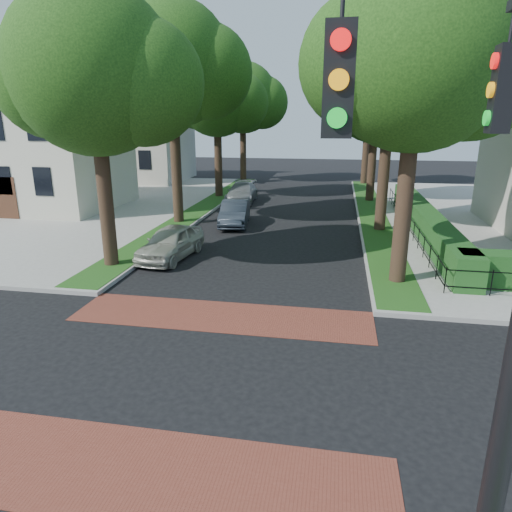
% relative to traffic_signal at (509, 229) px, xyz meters
% --- Properties ---
extents(ground, '(120.00, 120.00, 0.00)m').
position_rel_traffic_signal_xyz_m(ground, '(-4.89, 4.41, -4.71)').
color(ground, black).
rests_on(ground, ground).
extents(sidewalk_nw, '(30.00, 30.00, 0.15)m').
position_rel_traffic_signal_xyz_m(sidewalk_nw, '(-24.39, 23.41, -4.63)').
color(sidewalk_nw, gray).
rests_on(sidewalk_nw, ground).
extents(crosswalk_far, '(9.00, 2.20, 0.01)m').
position_rel_traffic_signal_xyz_m(crosswalk_far, '(-4.89, 7.61, -4.70)').
color(crosswalk_far, brown).
rests_on(crosswalk_far, ground).
extents(crosswalk_near, '(9.00, 2.20, 0.01)m').
position_rel_traffic_signal_xyz_m(crosswalk_near, '(-4.89, 1.21, -4.70)').
color(crosswalk_near, brown).
rests_on(crosswalk_near, ground).
extents(grass_strip_ne, '(1.60, 29.80, 0.02)m').
position_rel_traffic_signal_xyz_m(grass_strip_ne, '(0.51, 23.51, -4.55)').
color(grass_strip_ne, '#154413').
rests_on(grass_strip_ne, sidewalk_ne).
extents(grass_strip_nw, '(1.60, 29.80, 0.02)m').
position_rel_traffic_signal_xyz_m(grass_strip_nw, '(-10.29, 23.51, -4.55)').
color(grass_strip_nw, '#154413').
rests_on(grass_strip_nw, sidewalk_nw).
extents(tree_right_near, '(7.75, 6.67, 10.66)m').
position_rel_traffic_signal_xyz_m(tree_right_near, '(0.72, 11.65, 2.92)').
color(tree_right_near, black).
rests_on(tree_right_near, sidewalk_ne).
extents(tree_right_mid, '(8.25, 7.09, 11.22)m').
position_rel_traffic_signal_xyz_m(tree_right_mid, '(0.72, 19.66, 3.28)').
color(tree_right_mid, black).
rests_on(tree_right_mid, sidewalk_ne).
extents(tree_right_far, '(7.25, 6.23, 9.74)m').
position_rel_traffic_signal_xyz_m(tree_right_far, '(0.71, 28.64, 2.20)').
color(tree_right_far, black).
rests_on(tree_right_far, sidewalk_ne).
extents(tree_right_back, '(7.50, 6.45, 10.20)m').
position_rel_traffic_signal_xyz_m(tree_right_back, '(0.72, 37.64, 2.56)').
color(tree_right_back, black).
rests_on(tree_right_back, sidewalk_ne).
extents(tree_left_near, '(7.50, 6.45, 10.20)m').
position_rel_traffic_signal_xyz_m(tree_left_near, '(-10.28, 11.64, 2.56)').
color(tree_left_near, black).
rests_on(tree_left_near, sidewalk_nw).
extents(tree_left_mid, '(8.00, 6.88, 11.48)m').
position_rel_traffic_signal_xyz_m(tree_left_mid, '(-10.28, 19.66, 3.64)').
color(tree_left_mid, black).
rests_on(tree_left_mid, sidewalk_nw).
extents(tree_left_far, '(7.00, 6.02, 9.86)m').
position_rel_traffic_signal_xyz_m(tree_left_far, '(-10.29, 28.63, 2.41)').
color(tree_left_far, black).
rests_on(tree_left_far, sidewalk_nw).
extents(tree_left_back, '(7.75, 6.66, 10.44)m').
position_rel_traffic_signal_xyz_m(tree_left_back, '(-10.28, 37.65, 2.70)').
color(tree_left_back, black).
rests_on(tree_left_back, sidewalk_nw).
extents(hedge_main_road, '(1.00, 18.00, 1.20)m').
position_rel_traffic_signal_xyz_m(hedge_main_road, '(2.81, 19.41, -3.96)').
color(hedge_main_road, '#194317').
rests_on(hedge_main_road, sidewalk_ne).
extents(fence_main_road, '(0.06, 18.00, 0.90)m').
position_rel_traffic_signal_xyz_m(fence_main_road, '(2.01, 19.41, -4.11)').
color(fence_main_road, black).
rests_on(fence_main_road, sidewalk_ne).
extents(house_left_near, '(10.00, 9.00, 10.14)m').
position_rel_traffic_signal_xyz_m(house_left_near, '(-20.38, 22.41, 0.33)').
color(house_left_near, beige).
rests_on(house_left_near, sidewalk_nw).
extents(house_left_far, '(10.00, 9.00, 10.14)m').
position_rel_traffic_signal_xyz_m(house_left_far, '(-20.38, 36.41, 0.33)').
color(house_left_far, beige).
rests_on(house_left_far, sidewalk_nw).
extents(traffic_signal, '(2.17, 2.00, 8.00)m').
position_rel_traffic_signal_xyz_m(traffic_signal, '(0.00, 0.00, 0.00)').
color(traffic_signal, black).
rests_on(traffic_signal, sidewalk_se).
extents(parked_car_front, '(2.11, 4.25, 1.39)m').
position_rel_traffic_signal_xyz_m(parked_car_front, '(-8.49, 13.05, -4.01)').
color(parked_car_front, '#AEAF9D').
rests_on(parked_car_front, ground).
extents(parked_car_middle, '(1.94, 4.27, 1.36)m').
position_rel_traffic_signal_xyz_m(parked_car_middle, '(-7.21, 19.70, -4.03)').
color(parked_car_middle, '#202830').
rests_on(parked_car_middle, ground).
extents(parked_car_rear, '(2.14, 4.74, 1.35)m').
position_rel_traffic_signal_xyz_m(parked_car_rear, '(-8.35, 27.02, -4.03)').
color(parked_car_rear, gray).
rests_on(parked_car_rear, ground).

